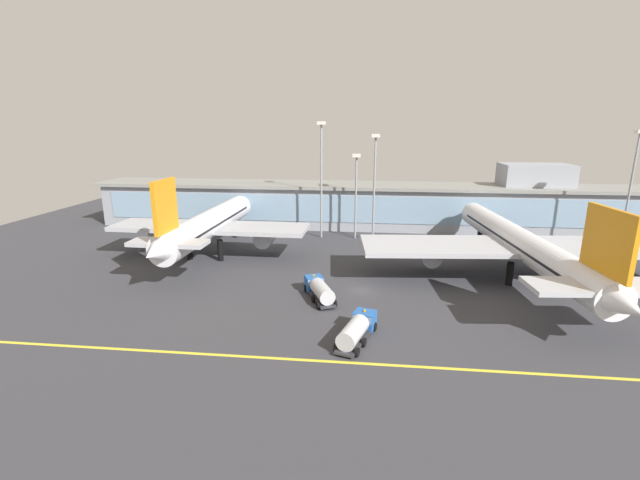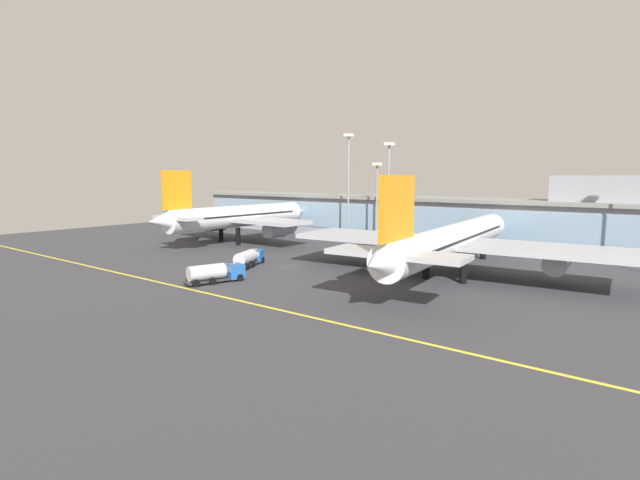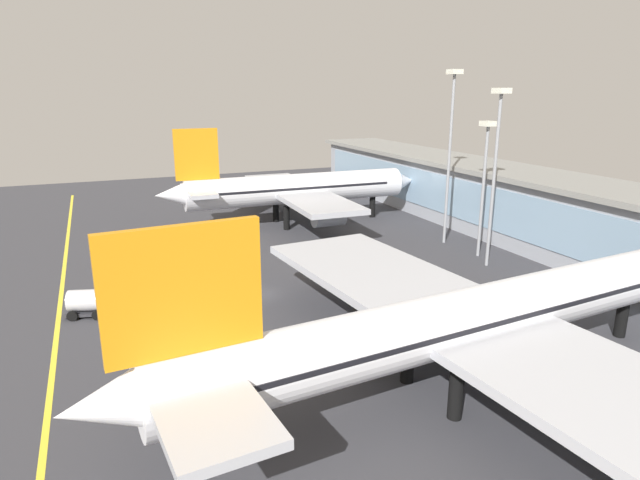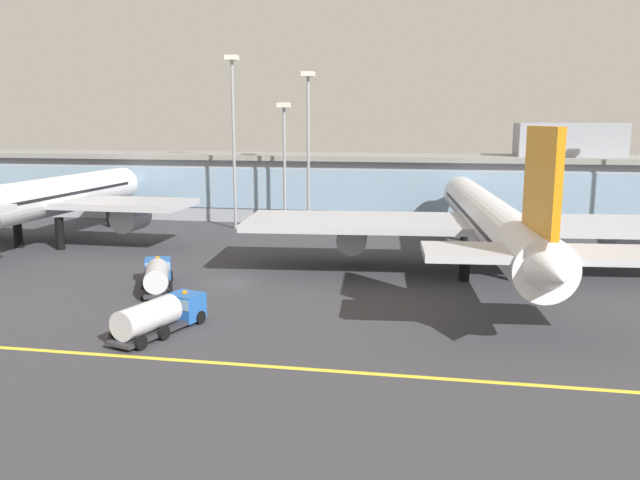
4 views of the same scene
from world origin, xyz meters
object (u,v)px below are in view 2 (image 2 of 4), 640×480
object	(u,v)px
apron_light_mast_west	(348,173)
apron_light_mast_centre	(389,179)
airliner_near_right	(452,241)
apron_light_mast_far_east	(377,190)
baggage_tug_near	(217,273)
fuel_tanker_truck	(249,257)
airliner_near_left	(238,217)

from	to	relation	value
apron_light_mast_west	apron_light_mast_centre	distance (m)	12.08
airliner_near_right	apron_light_mast_far_east	distance (m)	38.39
apron_light_mast_west	apron_light_mast_far_east	world-z (taller)	apron_light_mast_west
airliner_near_right	baggage_tug_near	bearing A→B (deg)	128.49
airliner_near_right	apron_light_mast_west	size ratio (longest dim) A/B	2.27
apron_light_mast_centre	apron_light_mast_far_east	bearing A→B (deg)	156.56
baggage_tug_near	apron_light_mast_west	distance (m)	52.85
fuel_tanker_truck	apron_light_mast_centre	bearing A→B (deg)	-35.71
airliner_near_right	apron_light_mast_centre	xyz separation A→B (m)	(-24.67, 22.69, 9.53)
baggage_tug_near	apron_light_mast_west	xyz separation A→B (m)	(-9.88, 49.59, 15.35)
apron_light_mast_west	apron_light_mast_centre	size ratio (longest dim) A/B	1.11
baggage_tug_near	apron_light_mast_centre	distance (m)	50.18
airliner_near_right	baggage_tug_near	size ratio (longest dim) A/B	6.35
fuel_tanker_truck	apron_light_mast_far_east	size ratio (longest dim) A/B	0.48
airliner_near_right	apron_light_mast_centre	size ratio (longest dim) A/B	2.52
airliner_near_left	airliner_near_right	bearing A→B (deg)	-95.61
airliner_near_left	airliner_near_right	xyz separation A→B (m)	(56.96, -6.77, -0.44)
fuel_tanker_truck	baggage_tug_near	world-z (taller)	same
apron_light_mast_centre	airliner_near_left	bearing A→B (deg)	-153.75
apron_light_mast_west	apron_light_mast_far_east	size ratio (longest dim) A/B	1.36
baggage_tug_near	airliner_near_right	bearing A→B (deg)	-29.60
airliner_near_right	apron_light_mast_far_east	bearing A→B (deg)	44.43
airliner_near_right	apron_light_mast_west	bearing A→B (deg)	51.43
apron_light_mast_west	apron_light_mast_centre	world-z (taller)	apron_light_mast_west
baggage_tug_near	apron_light_mast_west	world-z (taller)	apron_light_mast_west
airliner_near_right	fuel_tanker_truck	bearing A→B (deg)	106.18
apron_light_mast_centre	airliner_near_right	bearing A→B (deg)	-42.61
airliner_near_right	baggage_tug_near	distance (m)	37.16
airliner_near_right	fuel_tanker_truck	xyz separation A→B (m)	(-32.82, -12.83, -4.37)
fuel_tanker_truck	apron_light_mast_centre	xyz separation A→B (m)	(8.15, 35.52, 13.91)
baggage_tug_near	apron_light_mast_far_east	xyz separation A→B (m)	(-2.03, 49.93, 11.48)
airliner_near_right	apron_light_mast_west	distance (m)	45.17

